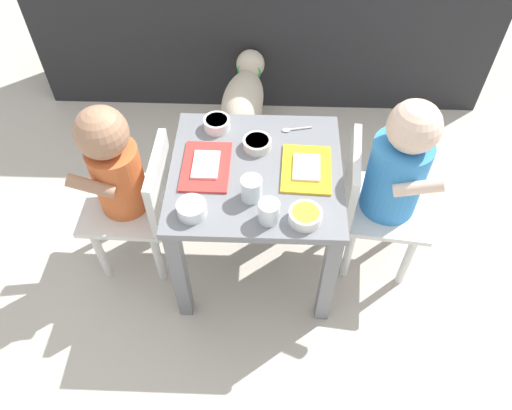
% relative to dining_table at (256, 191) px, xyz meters
% --- Properties ---
extents(ground_plane, '(7.00, 7.00, 0.00)m').
position_rel_dining_table_xyz_m(ground_plane, '(0.00, 0.00, -0.38)').
color(ground_plane, beige).
extents(dining_table, '(0.52, 0.51, 0.48)m').
position_rel_dining_table_xyz_m(dining_table, '(0.00, 0.00, 0.00)').
color(dining_table, slate).
rests_on(dining_table, ground).
extents(seated_child_left, '(0.29, 0.29, 0.69)m').
position_rel_dining_table_xyz_m(seated_child_left, '(-0.42, 0.01, 0.06)').
color(seated_child_left, silver).
rests_on(seated_child_left, ground).
extents(seated_child_right, '(0.31, 0.31, 0.72)m').
position_rel_dining_table_xyz_m(seated_child_right, '(0.42, 0.03, 0.07)').
color(seated_child_right, silver).
rests_on(seated_child_right, ground).
extents(dog, '(0.21, 0.47, 0.34)m').
position_rel_dining_table_xyz_m(dog, '(-0.07, 0.65, -0.15)').
color(dog, beige).
rests_on(dog, ground).
extents(food_tray_left, '(0.15, 0.21, 0.02)m').
position_rel_dining_table_xyz_m(food_tray_left, '(-0.15, 0.01, 0.10)').
color(food_tray_left, red).
rests_on(food_tray_left, dining_table).
extents(food_tray_right, '(0.16, 0.20, 0.02)m').
position_rel_dining_table_xyz_m(food_tray_right, '(0.15, 0.01, 0.10)').
color(food_tray_right, gold).
rests_on(food_tray_right, dining_table).
extents(water_cup_left, '(0.06, 0.06, 0.07)m').
position_rel_dining_table_xyz_m(water_cup_left, '(0.04, -0.19, 0.12)').
color(water_cup_left, white).
rests_on(water_cup_left, dining_table).
extents(water_cup_right, '(0.06, 0.06, 0.07)m').
position_rel_dining_table_xyz_m(water_cup_right, '(-0.01, -0.11, 0.13)').
color(water_cup_right, white).
rests_on(water_cup_right, dining_table).
extents(cereal_bowl_right_side, '(0.09, 0.09, 0.04)m').
position_rel_dining_table_xyz_m(cereal_bowl_right_side, '(-0.13, 0.18, 0.12)').
color(cereal_bowl_right_side, white).
rests_on(cereal_bowl_right_side, dining_table).
extents(veggie_bowl_near, '(0.09, 0.09, 0.03)m').
position_rel_dining_table_xyz_m(veggie_bowl_near, '(0.00, 0.10, 0.11)').
color(veggie_bowl_near, silver).
rests_on(veggie_bowl_near, dining_table).
extents(cereal_bowl_left_side, '(0.09, 0.09, 0.04)m').
position_rel_dining_table_xyz_m(cereal_bowl_left_side, '(0.14, -0.19, 0.11)').
color(cereal_bowl_left_side, white).
rests_on(cereal_bowl_left_side, dining_table).
extents(veggie_bowl_far, '(0.08, 0.08, 0.04)m').
position_rel_dining_table_xyz_m(veggie_bowl_far, '(-0.17, -0.17, 0.12)').
color(veggie_bowl_far, white).
rests_on(veggie_bowl_far, dining_table).
extents(spoon_by_left_tray, '(0.10, 0.03, 0.01)m').
position_rel_dining_table_xyz_m(spoon_by_left_tray, '(0.12, 0.18, 0.10)').
color(spoon_by_left_tray, silver).
rests_on(spoon_by_left_tray, dining_table).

